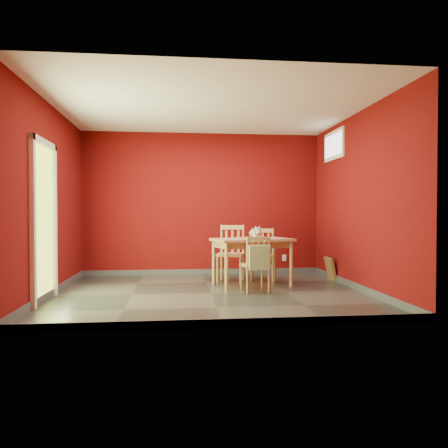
{
  "coord_description": "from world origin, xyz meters",
  "views": [
    {
      "loc": [
        -0.48,
        -6.34,
        1.15
      ],
      "look_at": [
        0.25,
        0.45,
        1.0
      ],
      "focal_mm": 35.0,
      "sensor_mm": 36.0,
      "label": 1
    }
  ],
  "objects": [
    {
      "name": "doorway",
      "position": [
        -2.23,
        -0.4,
        1.12
      ],
      "size": [
        0.06,
        1.01,
        2.13
      ],
      "color": "#B7D838",
      "rests_on": "ground"
    },
    {
      "name": "outlet_plate",
      "position": [
        1.6,
        1.99,
        0.3
      ],
      "size": [
        0.08,
        0.02,
        0.12
      ],
      "primitive_type": "cube",
      "color": "silver",
      "rests_on": "room_shell"
    },
    {
      "name": "picture_frame",
      "position": [
        2.19,
        1.04,
        0.2
      ],
      "size": [
        0.15,
        0.4,
        0.4
      ],
      "color": "brown",
      "rests_on": "ground"
    },
    {
      "name": "tote_bag",
      "position": [
        0.7,
        -0.16,
        0.53
      ],
      "size": [
        0.3,
        0.18,
        0.42
      ],
      "color": "#84A96C",
      "rests_on": "chair_near"
    },
    {
      "name": "cat",
      "position": [
        0.78,
        0.63,
        0.87
      ],
      "size": [
        0.44,
        0.47,
        0.21
      ],
      "primitive_type": null,
      "rotation": [
        0.0,
        0.0,
        0.66
      ],
      "color": "slate",
      "rests_on": "table_runner"
    },
    {
      "name": "chair_far_left",
      "position": [
        0.44,
        1.11,
        0.49
      ],
      "size": [
        0.56,
        0.56,
        0.97
      ],
      "color": "#B08152",
      "rests_on": "ground"
    },
    {
      "name": "dining_table",
      "position": [
        0.72,
        0.57,
        0.67
      ],
      "size": [
        1.36,
        0.99,
        0.76
      ],
      "color": "#B08152",
      "rests_on": "ground"
    },
    {
      "name": "chair_far_right",
      "position": [
        0.99,
        1.11,
        0.46
      ],
      "size": [
        0.5,
        0.5,
        0.9
      ],
      "color": "#B08152",
      "rests_on": "ground"
    },
    {
      "name": "table_runner",
      "position": [
        0.72,
        0.45,
        0.71
      ],
      "size": [
        0.49,
        0.77,
        0.35
      ],
      "color": "#A14929",
      "rests_on": "dining_table"
    },
    {
      "name": "room_shell",
      "position": [
        0.0,
        0.0,
        0.05
      ],
      "size": [
        4.5,
        4.5,
        4.5
      ],
      "color": "#5B0909",
      "rests_on": "ground"
    },
    {
      "name": "ground",
      "position": [
        0.0,
        0.0,
        0.0
      ],
      "size": [
        4.5,
        4.5,
        0.0
      ],
      "primitive_type": "plane",
      "color": "#2D342D",
      "rests_on": "ground"
    },
    {
      "name": "window",
      "position": [
        2.23,
        1.0,
        2.35
      ],
      "size": [
        0.05,
        0.9,
        0.5
      ],
      "color": "white",
      "rests_on": "room_shell"
    },
    {
      "name": "chair_near",
      "position": [
        0.68,
        0.04,
        0.42
      ],
      "size": [
        0.43,
        0.43,
        0.83
      ],
      "color": "#B08152",
      "rests_on": "ground"
    }
  ]
}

